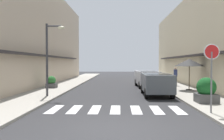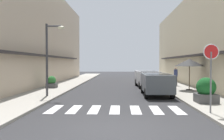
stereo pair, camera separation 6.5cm
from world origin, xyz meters
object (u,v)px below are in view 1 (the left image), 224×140
parked_car_near (156,82)px  cafe_umbrella (189,63)px  round_street_sign (212,60)px  planter_midblock (52,83)px  street_lamp (50,51)px  pedestrian_walking_near (175,76)px  planter_corner (206,91)px  parked_car_mid (147,77)px

parked_car_near → cafe_umbrella: size_ratio=1.83×
round_street_sign → planter_midblock: size_ratio=2.90×
round_street_sign → street_lamp: (-8.09, 5.18, 0.64)m
cafe_umbrella → pedestrian_walking_near: cafe_umbrella is taller
parked_car_near → cafe_umbrella: (2.84, 2.52, 1.28)m
planter_midblock → pedestrian_walking_near: bearing=13.2°
street_lamp → cafe_umbrella: street_lamp is taller
round_street_sign → planter_corner: (0.73, 2.74, -1.55)m
round_street_sign → parked_car_mid: bearing=96.2°
planter_midblock → pedestrian_walking_near: 11.03m
parked_car_near → planter_corner: parked_car_near is taller
pedestrian_walking_near → street_lamp: bearing=-23.8°
round_street_sign → cafe_umbrella: round_street_sign is taller
parked_car_near → street_lamp: bearing=-170.4°
parked_car_mid → pedestrian_walking_near: 2.70m
parked_car_mid → planter_midblock: 8.34m
parked_car_near → pedestrian_walking_near: bearing=67.4°
parked_car_mid → pedestrian_walking_near: pedestrian_walking_near is taller
cafe_umbrella → planter_midblock: (-10.92, 1.35, -1.64)m
parked_car_mid → parked_car_near: bearing=-90.0°
parked_car_mid → pedestrian_walking_near: size_ratio=2.68×
parked_car_near → planter_corner: 4.14m
parked_car_near → round_street_sign: 6.61m
street_lamp → round_street_sign: bearing=-32.7°
cafe_umbrella → pedestrian_walking_near: (-0.19, 3.86, -1.19)m
street_lamp → pedestrian_walking_near: size_ratio=2.66×
cafe_umbrella → pedestrian_walking_near: bearing=92.7°
planter_corner → street_lamp: bearing=164.5°
parked_car_near → parked_car_mid: bearing=90.0°
cafe_umbrella → planter_midblock: 11.12m
round_street_sign → planter_midblock: round_street_sign is taller
round_street_sign → cafe_umbrella: size_ratio=1.20×
parked_car_near → round_street_sign: size_ratio=1.53×
planter_midblock → street_lamp: bearing=-75.3°
round_street_sign → street_lamp: bearing=147.3°
pedestrian_walking_near → planter_midblock: bearing=-49.2°
planter_corner → pedestrian_walking_near: pedestrian_walking_near is taller
street_lamp → pedestrian_walking_near: 12.21m
round_street_sign → street_lamp: 9.63m
parked_car_mid → planter_midblock: (-8.08, -2.05, -0.36)m
cafe_umbrella → pedestrian_walking_near: 4.05m
parked_car_mid → street_lamp: 9.98m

